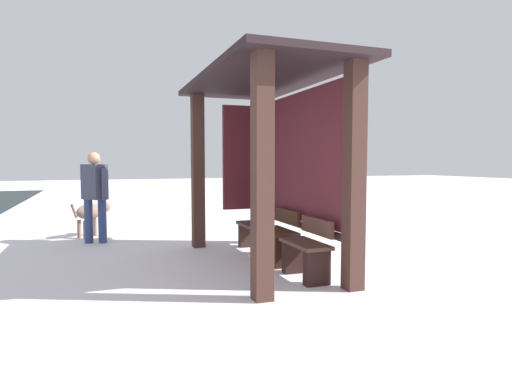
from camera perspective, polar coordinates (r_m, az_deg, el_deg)
The scene contains 7 objects.
ground_plane at distance 6.09m, azimuth 0.56°, elevation -9.41°, with size 60.00×60.00×0.00m, color white.
bus_shelter at distance 6.08m, azimuth 1.85°, elevation 7.30°, with size 3.46×1.59×2.58m.
bench_left_inside at distance 6.94m, azimuth -0.08°, elevation -5.15°, with size 0.80×0.36×0.71m.
bench_center_inside at distance 6.11m, azimuth 2.83°, elevation -6.28°, with size 0.80×0.37×0.74m.
bench_right_inside at distance 5.32m, azimuth 6.66°, elevation -7.94°, with size 0.80×0.35×0.73m.
person_walking at distance 7.98m, azimuth -20.44°, elevation 0.16°, with size 0.53×0.45×1.57m.
dog at distance 8.73m, azimuth -20.72°, elevation -2.51°, with size 0.64×0.71×0.66m.
Camera 1 is at (5.53, -2.10, 1.42)m, focal length 30.43 mm.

